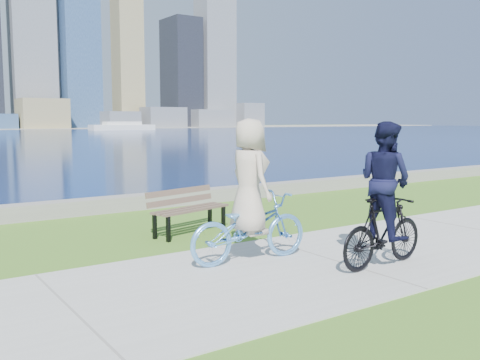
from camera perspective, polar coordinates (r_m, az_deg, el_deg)
The scene contains 7 objects.
ground at distance 8.49m, azimuth 9.73°, elevation -8.49°, with size 320.00×320.00×0.00m, color #3E6C1C.
concrete_path at distance 8.49m, azimuth 9.73°, elevation -8.43°, with size 80.00×3.50×0.02m, color #A8A7A2.
seawall at distance 13.52m, azimuth -8.79°, elevation -2.12°, with size 90.00×0.50×0.35m, color gray.
ferry_far at distance 110.47m, azimuth -12.45°, elevation 5.58°, with size 12.83×3.67×1.74m.
park_bench at distance 10.28m, azimuth -5.68°, elevation -2.83°, with size 1.75×0.98×0.86m.
cyclist_woman at distance 8.12m, azimuth 1.00°, elevation -3.11°, with size 0.83×2.04×2.18m.
cyclist_man at distance 8.10m, azimuth 15.11°, elevation -2.72°, with size 0.68×1.75×2.13m.
Camera 1 is at (-5.72, -5.89, 2.18)m, focal length 40.00 mm.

